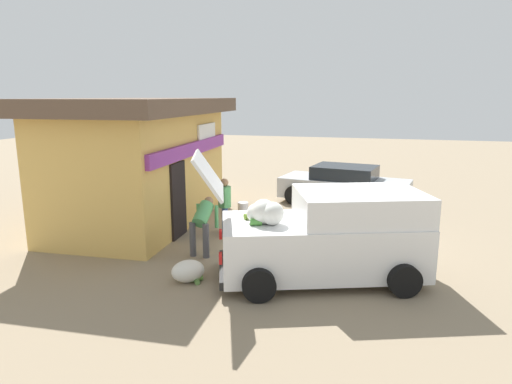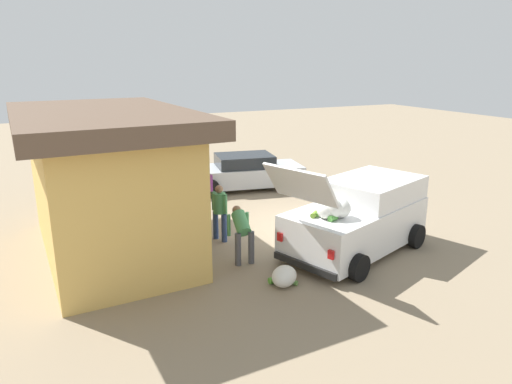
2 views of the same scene
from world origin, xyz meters
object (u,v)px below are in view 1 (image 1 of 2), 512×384
Objects in this scene: storefront_bar at (140,159)px; vendor_standing at (225,203)px; parked_sedan at (344,185)px; unloaded_banana_pile at (188,271)px; customer_bending at (203,221)px; delivery_van at (328,235)px; paint_bucket at (243,208)px.

storefront_bar is 4.46× the size of vendor_standing.
parked_sedan is 5.39× the size of unloaded_banana_pile.
customer_bending is at bearing 155.26° from parked_sedan.
customer_bending is at bearing 77.77° from delivery_van.
unloaded_banana_pile is at bearing -140.34° from storefront_bar.
parked_sedan is at bearing 1.45° from delivery_van.
unloaded_banana_pile is 5.41m from paint_bucket.
paint_bucket is (3.80, 0.17, -0.63)m from customer_bending.
storefront_bar reaches higher than customer_bending.
unloaded_banana_pile is (-3.11, -0.29, -0.69)m from vendor_standing.
customer_bending is 3.85m from paint_bucket.
customer_bending is (-2.09, -2.74, -1.07)m from storefront_bar.
storefront_bar reaches higher than paint_bucket.
paint_bucket is at bearing -56.53° from storefront_bar.
paint_bucket is at bearing 35.37° from delivery_van.
vendor_standing is 1.18× the size of customer_bending.
unloaded_banana_pile is (-3.68, -3.05, -1.68)m from storefront_bar.
vendor_standing is 1.83× the size of unloaded_banana_pile.
unloaded_banana_pile is at bearing 161.96° from parked_sedan.
delivery_van is 3.06m from customer_bending.
paint_bucket is at bearing 5.02° from unloaded_banana_pile.
vendor_standing is 4.16× the size of paint_bucket.
delivery_van reaches higher than unloaded_banana_pile.
storefront_bar is 2.99m from vendor_standing.
parked_sedan is 2.95× the size of vendor_standing.
customer_bending is (-6.12, 2.82, 0.18)m from parked_sedan.
vendor_standing is (-0.58, -2.76, -0.99)m from storefront_bar.
vendor_standing is 2.40m from paint_bucket.
storefront_bar is at bearing 52.71° from customer_bending.
paint_bucket is (2.28, 0.18, -0.71)m from vendor_standing.
delivery_van is 3.68m from vendor_standing.
vendor_standing is at bearing 53.94° from delivery_van.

